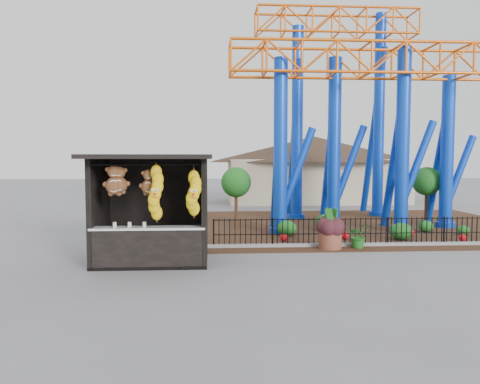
{
  "coord_description": "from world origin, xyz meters",
  "views": [
    {
      "loc": [
        -1.28,
        -12.63,
        2.99
      ],
      "look_at": [
        -0.4,
        1.5,
        2.0
      ],
      "focal_mm": 35.0,
      "sensor_mm": 36.0,
      "label": 1
    }
  ],
  "objects": [
    {
      "name": "roller_coaster",
      "position": [
        5.12,
        8.23,
        6.44
      ],
      "size": [
        11.0,
        6.37,
        10.82
      ],
      "color": "#0B39BF",
      "rests_on": "ground"
    },
    {
      "name": "terracotta_planter",
      "position": [
        2.68,
        2.59,
        0.32
      ],
      "size": [
        0.88,
        0.88,
        0.64
      ],
      "primitive_type": "cylinder",
      "rotation": [
        0.0,
        0.0,
        -0.18
      ],
      "color": "brown",
      "rests_on": "ground"
    },
    {
      "name": "pavilion",
      "position": [
        6.0,
        20.0,
        3.07
      ],
      "size": [
        15.0,
        15.0,
        4.8
      ],
      "color": "#BFAD8C",
      "rests_on": "ground"
    },
    {
      "name": "prize_booth",
      "position": [
        -3.0,
        0.9,
        1.54
      ],
      "size": [
        3.5,
        3.4,
        3.12
      ],
      "color": "black",
      "rests_on": "ground"
    },
    {
      "name": "mulch_bed",
      "position": [
        4.0,
        8.0,
        0.01
      ],
      "size": [
        18.0,
        12.0,
        0.02
      ],
      "primitive_type": "cube",
      "color": "#331E11",
      "rests_on": "ground"
    },
    {
      "name": "ground",
      "position": [
        0.0,
        0.0,
        0.0
      ],
      "size": [
        120.0,
        120.0,
        0.0
      ],
      "primitive_type": "plane",
      "color": "slate",
      "rests_on": "ground"
    },
    {
      "name": "curb",
      "position": [
        4.0,
        3.0,
        0.06
      ],
      "size": [
        18.0,
        0.18,
        0.12
      ],
      "primitive_type": "cube",
      "color": "gray",
      "rests_on": "ground"
    },
    {
      "name": "picket_fence",
      "position": [
        4.9,
        3.0,
        0.5
      ],
      "size": [
        12.2,
        0.06,
        1.0
      ],
      "primitive_type": null,
      "color": "black",
      "rests_on": "ground"
    },
    {
      "name": "potted_plant",
      "position": [
        3.68,
        2.7,
        0.42
      ],
      "size": [
        0.77,
        0.67,
        0.84
      ],
      "primitive_type": "imported",
      "rotation": [
        0.0,
        0.0,
        0.03
      ],
      "color": "#245519",
      "rests_on": "ground"
    },
    {
      "name": "planter_foliage",
      "position": [
        2.68,
        2.59,
        0.96
      ],
      "size": [
        0.7,
        0.7,
        0.64
      ],
      "primitive_type": "ellipsoid",
      "color": "#321419",
      "rests_on": "terracotta_planter"
    },
    {
      "name": "landscaping",
      "position": [
        4.42,
        5.35,
        0.32
      ],
      "size": [
        7.64,
        3.44,
        0.7
      ],
      "color": "#1A581A",
      "rests_on": "mulch_bed"
    }
  ]
}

